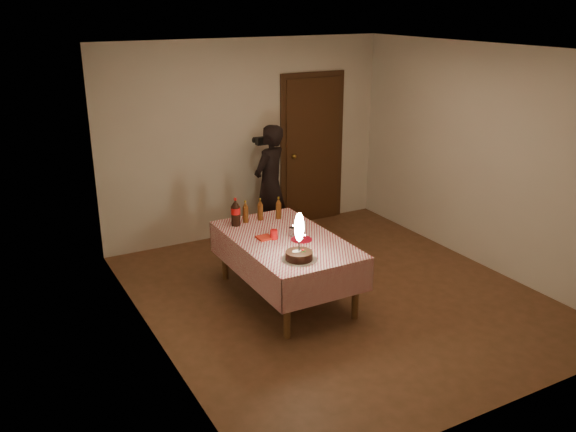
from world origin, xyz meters
The scene contains 13 objects.
ground centered at (0.00, 0.00, 0.00)m, with size 4.00×4.50×0.01m, color brown.
room_shell centered at (0.03, 0.08, 1.65)m, with size 4.04×4.54×2.62m.
dining_table centered at (-0.51, 0.23, 0.59)m, with size 1.02×1.72×0.69m.
birthday_cake centered at (-0.66, -0.32, 0.81)m, with size 0.33×0.33×0.48m.
red_plate centered at (-0.38, 0.11, 0.69)m, with size 0.22×0.22×0.01m, color #A60B1E.
red_cup centered at (-0.63, 0.28, 0.74)m, with size 0.08×0.08×0.10m, color red.
clear_cup centered at (-0.41, 0.27, 0.73)m, with size 0.07×0.07×0.09m, color silver.
napkin_stack centered at (-0.71, 0.33, 0.70)m, with size 0.15×0.15×0.02m, color red.
cola_bottle centered at (-0.81, 0.84, 0.84)m, with size 0.10×0.10×0.32m.
amber_bottle_left centered at (-0.67, 0.88, 0.80)m, with size 0.06×0.06×0.25m.
amber_bottle_right centered at (-0.28, 0.82, 0.80)m, with size 0.06×0.06×0.25m.
amber_bottle_mid centered at (-0.49, 0.87, 0.80)m, with size 0.06×0.06×0.25m.
photographer centered at (0.14, 1.85, 0.78)m, with size 0.67×0.60×1.55m.
Camera 1 is at (-3.35, -4.98, 3.04)m, focal length 38.00 mm.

